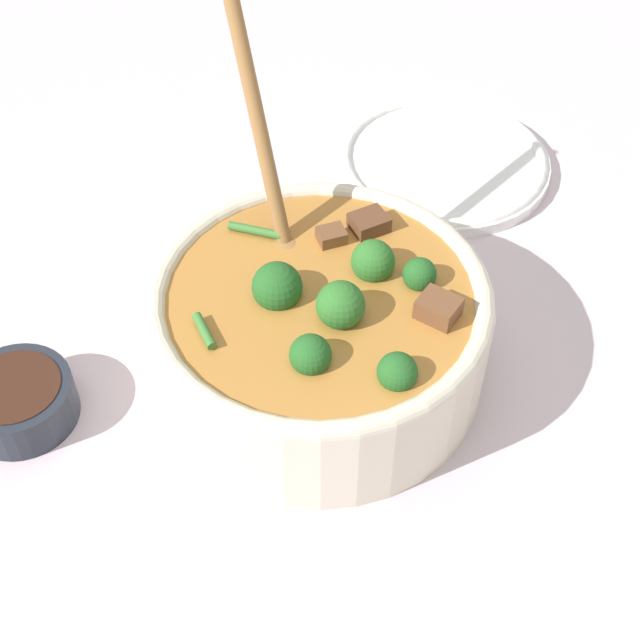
# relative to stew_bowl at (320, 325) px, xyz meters

# --- Properties ---
(ground_plane) EXTENTS (4.00, 4.00, 0.00)m
(ground_plane) POSITION_rel_stew_bowl_xyz_m (0.00, 0.00, -0.05)
(ground_plane) COLOR silver
(stew_bowl) EXTENTS (0.29, 0.26, 0.27)m
(stew_bowl) POSITION_rel_stew_bowl_xyz_m (0.00, 0.00, 0.00)
(stew_bowl) COLOR beige
(stew_bowl) RESTS_ON ground_plane
(condiment_bowl) EXTENTS (0.09, 0.09, 0.04)m
(condiment_bowl) POSITION_rel_stew_bowl_xyz_m (0.09, 0.22, -0.03)
(condiment_bowl) COLOR #232833
(condiment_bowl) RESTS_ON ground_plane
(empty_plate) EXTENTS (0.22, 0.22, 0.02)m
(empty_plate) POSITION_rel_stew_bowl_xyz_m (0.15, -0.25, -0.05)
(empty_plate) COLOR white
(empty_plate) RESTS_ON ground_plane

